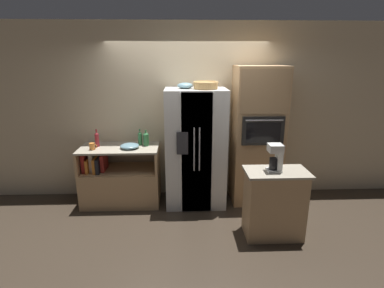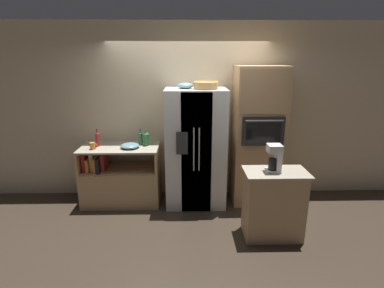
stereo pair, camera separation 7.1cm
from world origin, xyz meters
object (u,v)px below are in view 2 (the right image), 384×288
object	(u,v)px
wall_oven	(257,136)
mug	(93,146)
refrigerator	(196,148)
coffee_maker	(275,157)
bottle_wide	(140,138)
bottle_short	(146,138)
fruit_bowl	(185,86)
bottle_tall	(98,139)
mixing_bowl	(130,146)
wicker_basket	(206,85)

from	to	relation	value
wall_oven	mug	world-z (taller)	wall_oven
refrigerator	coffee_maker	world-z (taller)	refrigerator
mug	bottle_wide	bearing A→B (deg)	18.10
coffee_maker	bottle_short	bearing A→B (deg)	147.63
fruit_bowl	bottle_wide	bearing A→B (deg)	169.50
bottle_tall	bottle_wide	bearing A→B (deg)	4.91
fruit_bowl	bottle_tall	distance (m)	1.60
refrigerator	bottle_short	xyz separation A→B (m)	(-0.77, 0.10, 0.13)
bottle_wide	fruit_bowl	bearing A→B (deg)	-10.50
mixing_bowl	coffee_maker	bearing A→B (deg)	-26.04
wicker_basket	bottle_short	bearing A→B (deg)	169.83
fruit_bowl	coffee_maker	xyz separation A→B (m)	(1.10, -1.00, -0.77)
mug	wicker_basket	bearing A→B (deg)	0.68
refrigerator	wall_oven	distance (m)	0.98
wall_oven	coffee_maker	distance (m)	1.04
bottle_tall	coffee_maker	xyz separation A→B (m)	(2.47, -1.07, 0.04)
bottle_short	mixing_bowl	xyz separation A→B (m)	(-0.24, -0.13, -0.08)
bottle_short	refrigerator	bearing A→B (deg)	-7.49
wall_oven	mug	distance (m)	2.53
bottle_short	bottle_wide	xyz separation A→B (m)	(-0.10, 0.04, -0.00)
wall_oven	bottle_tall	bearing A→B (deg)	179.26
mixing_bowl	coffee_maker	xyz separation A→B (m)	(1.95, -0.95, 0.13)
fruit_bowl	mug	bearing A→B (deg)	-176.20
mixing_bowl	refrigerator	bearing A→B (deg)	1.79
bottle_short	bottle_wide	size ratio (longest dim) A/B	0.97
wicker_basket	bottle_short	xyz separation A→B (m)	(-0.91, 0.16, -0.84)
wall_oven	mug	bearing A→B (deg)	-176.90
bottle_wide	coffee_maker	bearing A→B (deg)	-31.91
mixing_bowl	mug	bearing A→B (deg)	-174.68
bottle_wide	coffee_maker	xyz separation A→B (m)	(1.81, -1.13, 0.05)
wicker_basket	mug	bearing A→B (deg)	-179.32
coffee_maker	fruit_bowl	bearing A→B (deg)	137.83
bottle_wide	refrigerator	bearing A→B (deg)	-9.34
fruit_bowl	mixing_bowl	distance (m)	1.24
fruit_bowl	mug	size ratio (longest dim) A/B	1.94
mug	wall_oven	bearing A→B (deg)	3.10
bottle_wide	coffee_maker	world-z (taller)	coffee_maker
wicker_basket	fruit_bowl	world-z (taller)	wicker_basket
bottle_wide	bottle_tall	bearing A→B (deg)	-175.09
bottle_short	mug	xyz separation A→B (m)	(-0.79, -0.18, -0.06)
wall_oven	coffee_maker	xyz separation A→B (m)	(-0.02, -1.04, 0.02)
refrigerator	fruit_bowl	distance (m)	0.97
coffee_maker	bottle_tall	bearing A→B (deg)	156.53
bottle_tall	bottle_short	xyz separation A→B (m)	(0.75, 0.01, -0.00)
fruit_bowl	mug	xyz separation A→B (m)	(-1.40, -0.09, -0.89)
wall_oven	bottle_tall	world-z (taller)	wall_oven
mixing_bowl	wall_oven	bearing A→B (deg)	2.48
wicker_basket	fruit_bowl	bearing A→B (deg)	166.18
fruit_bowl	coffee_maker	distance (m)	1.67
wicker_basket	mixing_bowl	distance (m)	1.47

